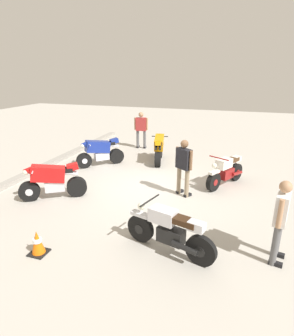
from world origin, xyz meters
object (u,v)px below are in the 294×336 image
(motorcycle_orange_sportbike, at_px, (159,148))
(motorcycle_red_sportbike, at_px, (52,180))
(motorcycle_blue_sportbike, at_px, (100,151))
(person_in_white_shirt, at_px, (281,216))
(motorcycle_silver_cruiser, at_px, (169,230))
(person_in_black_shirt, at_px, (184,164))
(person_in_red_shirt, at_px, (141,128))
(motorcycle_cream_vintage, at_px, (226,171))
(traffic_cone, at_px, (38,243))

(motorcycle_orange_sportbike, bearing_deg, motorcycle_red_sportbike, 144.04)
(motorcycle_blue_sportbike, xyz_separation_m, person_in_white_shirt, (-4.33, -6.09, 0.39))
(motorcycle_silver_cruiser, relative_size, person_in_black_shirt, 1.17)
(person_in_black_shirt, bearing_deg, person_in_red_shirt, 66.58)
(motorcycle_orange_sportbike, distance_m, motorcycle_red_sportbike, 4.91)
(person_in_white_shirt, bearing_deg, motorcycle_silver_cruiser, -155.88)
(motorcycle_red_sportbike, distance_m, person_in_white_shirt, 6.11)
(person_in_white_shirt, xyz_separation_m, person_in_black_shirt, (2.53, 2.38, 0.01))
(motorcycle_red_sportbike, bearing_deg, person_in_white_shirt, 136.64)
(motorcycle_blue_sportbike, height_order, person_in_black_shirt, person_in_black_shirt)
(motorcycle_silver_cruiser, distance_m, motorcycle_red_sportbike, 4.20)
(motorcycle_cream_vintage, height_order, traffic_cone, motorcycle_cream_vintage)
(motorcycle_blue_sportbike, distance_m, person_in_red_shirt, 3.16)
(motorcycle_cream_vintage, relative_size, motorcycle_red_sportbike, 1.03)
(person_in_black_shirt, distance_m, traffic_cone, 4.53)
(motorcycle_blue_sportbike, bearing_deg, motorcycle_orange_sportbike, 165.43)
(person_in_white_shirt, bearing_deg, person_in_red_shirt, 139.21)
(motorcycle_silver_cruiser, height_order, person_in_white_shirt, person_in_white_shirt)
(motorcycle_cream_vintage, bearing_deg, person_in_white_shirt, 46.27)
(motorcycle_red_sportbike, xyz_separation_m, person_in_black_shirt, (1.44, -3.62, 0.41))
(motorcycle_red_sportbike, bearing_deg, motorcycle_silver_cruiser, 125.96)
(motorcycle_blue_sportbike, xyz_separation_m, traffic_cone, (-5.63, -1.42, -0.33))
(motorcycle_orange_sportbike, distance_m, traffic_cone, 6.93)
(traffic_cone, bearing_deg, motorcycle_red_sportbike, 29.03)
(motorcycle_cream_vintage, xyz_separation_m, person_in_red_shirt, (3.63, 4.23, 0.54))
(motorcycle_orange_sportbike, xyz_separation_m, motorcycle_red_sportbike, (-4.49, 2.00, 0.00))
(motorcycle_cream_vintage, distance_m, person_in_black_shirt, 1.79)
(motorcycle_orange_sportbike, relative_size, motorcycle_silver_cruiser, 0.96)
(motorcycle_silver_cruiser, height_order, traffic_cone, motorcycle_silver_cruiser)
(traffic_cone, bearing_deg, person_in_black_shirt, -30.84)
(motorcycle_silver_cruiser, distance_m, person_in_red_shirt, 8.49)
(motorcycle_silver_cruiser, relative_size, motorcycle_blue_sportbike, 1.33)
(motorcycle_blue_sportbike, bearing_deg, person_in_white_shirt, 98.96)
(motorcycle_silver_cruiser, distance_m, person_in_black_shirt, 3.00)
(person_in_white_shirt, bearing_deg, motorcycle_orange_sportbike, 138.58)
(motorcycle_red_sportbike, bearing_deg, person_in_black_shirt, 168.61)
(motorcycle_blue_sportbike, relative_size, person_in_black_shirt, 0.88)
(motorcycle_orange_sportbike, relative_size, motorcycle_blue_sportbike, 1.27)
(person_in_black_shirt, xyz_separation_m, traffic_cone, (-3.83, 2.29, -0.74))
(person_in_red_shirt, height_order, traffic_cone, person_in_red_shirt)
(traffic_cone, bearing_deg, motorcycle_silver_cruiser, -70.96)
(motorcycle_red_sportbike, relative_size, person_in_white_shirt, 1.01)
(motorcycle_orange_sportbike, bearing_deg, person_in_black_shirt, -163.96)
(motorcycle_silver_cruiser, bearing_deg, motorcycle_blue_sportbike, -33.33)
(motorcycle_red_sportbike, bearing_deg, motorcycle_blue_sportbike, -121.51)
(motorcycle_cream_vintage, relative_size, person_in_black_shirt, 1.03)
(person_in_red_shirt, height_order, person_in_black_shirt, person_in_red_shirt)
(motorcycle_silver_cruiser, distance_m, person_in_white_shirt, 2.18)
(motorcycle_red_sportbike, relative_size, person_in_red_shirt, 0.98)
(person_in_red_shirt, distance_m, person_in_black_shirt, 5.72)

